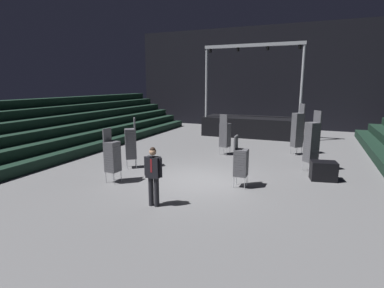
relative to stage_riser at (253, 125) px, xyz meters
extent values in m
cube|color=slate|center=(0.00, -10.39, -0.79)|extent=(22.00, 30.00, 0.10)
cube|color=black|center=(0.00, 4.61, 3.26)|extent=(22.00, 0.30, 8.00)
cube|color=black|center=(-6.88, -9.39, -0.51)|extent=(0.75, 24.00, 0.45)
cube|color=black|center=(-7.62, -9.39, -0.06)|extent=(0.75, 24.00, 0.45)
cube|color=black|center=(-8.38, -9.39, 0.39)|extent=(0.75, 24.00, 0.45)
cube|color=black|center=(-9.12, -9.39, 0.84)|extent=(0.75, 24.00, 0.45)
cube|color=black|center=(-9.88, -9.39, 1.29)|extent=(0.75, 24.00, 0.45)
cube|color=black|center=(-10.62, -9.39, 1.74)|extent=(0.75, 24.00, 0.45)
cube|color=black|center=(0.00, 0.02, -0.10)|extent=(6.55, 2.60, 1.29)
cylinder|color=#9EA0A8|center=(-3.03, -1.02, 2.84)|extent=(0.16, 0.16, 4.58)
cylinder|color=#9EA0A8|center=(3.03, -1.02, 2.84)|extent=(0.16, 0.16, 4.58)
cube|color=#9EA0A8|center=(0.00, -1.02, 5.13)|extent=(6.25, 0.20, 0.20)
cylinder|color=black|center=(-2.78, -1.02, 4.91)|extent=(0.18, 0.18, 0.22)
cylinder|color=black|center=(-0.93, -1.02, 4.91)|extent=(0.18, 0.18, 0.22)
cylinder|color=black|center=(0.93, -1.02, 4.91)|extent=(0.18, 0.18, 0.22)
cylinder|color=black|center=(2.78, -1.02, 4.91)|extent=(0.18, 0.18, 0.22)
cylinder|color=black|center=(-0.20, -13.14, -0.30)|extent=(0.15, 0.15, 0.87)
cylinder|color=black|center=(-0.38, -13.14, -0.30)|extent=(0.15, 0.15, 0.87)
cube|color=silver|center=(-0.29, -13.20, 0.44)|extent=(0.18, 0.10, 0.61)
cube|color=black|center=(-0.29, -13.14, 0.44)|extent=(0.41, 0.24, 0.61)
cube|color=maroon|center=(-0.29, -13.25, 0.51)|extent=(0.06, 0.01, 0.39)
cylinder|color=black|center=(-0.06, -13.13, 0.45)|extent=(0.10, 0.10, 0.57)
cylinder|color=black|center=(-0.53, -13.14, 0.45)|extent=(0.10, 0.10, 0.57)
sphere|color=tan|center=(-0.29, -13.14, 0.88)|extent=(0.20, 0.20, 0.20)
sphere|color=black|center=(-0.29, -13.14, 0.94)|extent=(0.17, 0.17, 0.17)
cylinder|color=#B2B5BA|center=(-2.53, -11.62, -0.54)|extent=(0.02, 0.02, 0.40)
cylinder|color=#B2B5BA|center=(-2.56, -11.99, -0.54)|extent=(0.02, 0.02, 0.40)
cylinder|color=#B2B5BA|center=(-2.91, -11.59, -0.54)|extent=(0.02, 0.02, 0.40)
cylinder|color=#B2B5BA|center=(-2.94, -11.97, -0.54)|extent=(0.02, 0.02, 0.40)
cube|color=#4C4C51|center=(-2.73, -11.79, -0.30)|extent=(0.47, 0.47, 0.08)
cube|color=#4C4C51|center=(-2.73, -11.79, -0.21)|extent=(0.47, 0.47, 0.08)
cube|color=#4C4C51|center=(-2.73, -11.79, -0.13)|extent=(0.47, 0.47, 0.08)
cube|color=#4C4C51|center=(-2.73, -11.79, -0.04)|extent=(0.47, 0.47, 0.08)
cube|color=#4C4C51|center=(-2.73, -11.79, 0.04)|extent=(0.47, 0.47, 0.08)
cube|color=#4C4C51|center=(-2.73, -11.79, 0.13)|extent=(0.47, 0.47, 0.08)
cube|color=#4C4C51|center=(-2.73, -11.79, 0.21)|extent=(0.47, 0.47, 0.08)
cube|color=#4C4C51|center=(-2.73, -11.79, 0.30)|extent=(0.47, 0.47, 0.08)
cube|color=#4C4C51|center=(-2.73, -11.79, 0.38)|extent=(0.47, 0.47, 0.08)
cube|color=#4C4C51|center=(-2.73, -11.79, 0.47)|extent=(0.47, 0.47, 0.08)
cube|color=#4C4C51|center=(-2.73, -11.79, 0.55)|extent=(0.47, 0.47, 0.08)
cube|color=#4C4C51|center=(-2.73, -11.79, 0.64)|extent=(0.47, 0.47, 0.08)
cube|color=#4C4C51|center=(-2.73, -11.79, 0.72)|extent=(0.47, 0.47, 0.08)
cube|color=#4C4C51|center=(-2.93, -11.78, 1.00)|extent=(0.08, 0.41, 0.46)
cylinder|color=#B2B5BA|center=(3.82, -7.87, -0.54)|extent=(0.02, 0.02, 0.40)
cylinder|color=#B2B5BA|center=(3.57, -7.58, -0.54)|extent=(0.02, 0.02, 0.40)
cylinder|color=#B2B5BA|center=(4.11, -7.62, -0.54)|extent=(0.02, 0.02, 0.40)
cylinder|color=#B2B5BA|center=(3.86, -7.33, -0.54)|extent=(0.02, 0.02, 0.40)
cube|color=#4C4C51|center=(3.84, -7.60, -0.30)|extent=(0.62, 0.62, 0.08)
cube|color=#4C4C51|center=(3.84, -7.60, -0.21)|extent=(0.62, 0.62, 0.08)
cube|color=#4C4C51|center=(3.84, -7.60, -0.13)|extent=(0.62, 0.62, 0.08)
cube|color=#4C4C51|center=(3.84, -7.60, -0.04)|extent=(0.62, 0.62, 0.08)
cube|color=#4C4C51|center=(3.84, -7.60, 0.04)|extent=(0.62, 0.62, 0.08)
cube|color=#4C4C51|center=(3.84, -7.60, 0.13)|extent=(0.62, 0.62, 0.08)
cube|color=#4C4C51|center=(3.84, -7.60, 0.21)|extent=(0.62, 0.62, 0.08)
cube|color=#4C4C51|center=(3.84, -7.60, 0.30)|extent=(0.62, 0.62, 0.08)
cube|color=#4C4C51|center=(3.84, -7.60, 0.38)|extent=(0.62, 0.62, 0.08)
cube|color=#4C4C51|center=(3.84, -7.60, 0.47)|extent=(0.62, 0.62, 0.08)
cube|color=#4C4C51|center=(3.84, -7.60, 0.55)|extent=(0.62, 0.62, 0.08)
cube|color=#4C4C51|center=(3.84, -7.60, 0.64)|extent=(0.62, 0.62, 0.08)
cube|color=#4C4C51|center=(3.84, -7.60, 0.72)|extent=(0.62, 0.62, 0.08)
cube|color=#4C4C51|center=(3.84, -7.60, 0.81)|extent=(0.62, 0.62, 0.08)
cube|color=#4C4C51|center=(3.84, -7.60, 0.89)|extent=(0.62, 0.62, 0.08)
cube|color=#4C4C51|center=(3.84, -7.60, 0.98)|extent=(0.62, 0.62, 0.08)
cube|color=#4C4C51|center=(3.84, -7.60, 1.06)|extent=(0.62, 0.62, 0.08)
cube|color=#4C4C51|center=(3.84, -7.60, 1.15)|extent=(0.62, 0.62, 0.08)
cube|color=#4C4C51|center=(3.84, -7.60, 1.23)|extent=(0.62, 0.62, 0.08)
cube|color=#4C4C51|center=(3.99, -7.47, 1.51)|extent=(0.30, 0.34, 0.46)
cylinder|color=#B2B5BA|center=(3.09, -4.96, -0.54)|extent=(0.02, 0.02, 0.40)
cylinder|color=#B2B5BA|center=(2.86, -4.65, -0.54)|extent=(0.02, 0.02, 0.40)
cylinder|color=#B2B5BA|center=(3.39, -4.72, -0.54)|extent=(0.02, 0.02, 0.40)
cylinder|color=#B2B5BA|center=(3.16, -4.42, -0.54)|extent=(0.02, 0.02, 0.40)
cube|color=#4C4C51|center=(3.13, -4.69, -0.30)|extent=(0.62, 0.62, 0.08)
cube|color=#4C4C51|center=(3.13, -4.69, -0.21)|extent=(0.62, 0.62, 0.08)
cube|color=#4C4C51|center=(3.13, -4.69, -0.13)|extent=(0.62, 0.62, 0.08)
cube|color=#4C4C51|center=(3.13, -4.69, -0.04)|extent=(0.62, 0.62, 0.08)
cube|color=#4C4C51|center=(3.13, -4.69, 0.04)|extent=(0.62, 0.62, 0.08)
cube|color=#4C4C51|center=(3.13, -4.69, 0.13)|extent=(0.62, 0.62, 0.08)
cube|color=#4C4C51|center=(3.13, -4.69, 0.21)|extent=(0.62, 0.62, 0.08)
cube|color=#4C4C51|center=(3.13, -4.69, 0.30)|extent=(0.62, 0.62, 0.08)
cube|color=#4C4C51|center=(3.13, -4.69, 0.38)|extent=(0.62, 0.62, 0.08)
cube|color=#4C4C51|center=(3.13, -4.69, 0.47)|extent=(0.62, 0.62, 0.08)
cube|color=#4C4C51|center=(3.13, -4.69, 0.55)|extent=(0.62, 0.62, 0.08)
cube|color=#4C4C51|center=(3.13, -4.69, 0.64)|extent=(0.62, 0.62, 0.08)
cube|color=#4C4C51|center=(3.13, -4.69, 0.72)|extent=(0.62, 0.62, 0.08)
cube|color=#4C4C51|center=(3.13, -4.69, 0.81)|extent=(0.62, 0.62, 0.08)
cube|color=#4C4C51|center=(3.13, -4.69, 0.89)|extent=(0.62, 0.62, 0.08)
cube|color=#4C4C51|center=(3.13, -4.69, 0.98)|extent=(0.62, 0.62, 0.08)
cube|color=#4C4C51|center=(3.13, -4.69, 1.06)|extent=(0.62, 0.62, 0.08)
cube|color=#4C4C51|center=(3.13, -4.69, 1.15)|extent=(0.62, 0.62, 0.08)
cube|color=#4C4C51|center=(3.13, -4.69, 1.23)|extent=(0.62, 0.62, 0.08)
cube|color=#4C4C51|center=(3.13, -4.69, 1.32)|extent=(0.62, 0.62, 0.08)
cube|color=#4C4C51|center=(3.28, -4.57, 1.59)|extent=(0.29, 0.35, 0.46)
cylinder|color=#B2B5BA|center=(-0.35, -5.81, -0.54)|extent=(0.02, 0.02, 0.40)
cylinder|color=#B2B5BA|center=(0.02, -5.90, -0.54)|extent=(0.02, 0.02, 0.40)
cylinder|color=#B2B5BA|center=(-0.44, -6.18, -0.54)|extent=(0.02, 0.02, 0.40)
cylinder|color=#B2B5BA|center=(-0.07, -6.27, -0.54)|extent=(0.02, 0.02, 0.40)
cube|color=#4C4C51|center=(-0.21, -6.04, -0.30)|extent=(0.53, 0.53, 0.08)
cube|color=#4C4C51|center=(-0.21, -6.04, -0.21)|extent=(0.53, 0.53, 0.08)
cube|color=#4C4C51|center=(-0.21, -6.04, -0.13)|extent=(0.53, 0.53, 0.08)
cube|color=#4C4C51|center=(-0.21, -6.04, -0.04)|extent=(0.53, 0.53, 0.08)
cube|color=#4C4C51|center=(-0.21, -6.04, 0.04)|extent=(0.53, 0.53, 0.08)
cube|color=#4C4C51|center=(-0.21, -6.04, 0.13)|extent=(0.53, 0.53, 0.08)
cube|color=#4C4C51|center=(-0.21, -6.04, 0.21)|extent=(0.53, 0.53, 0.08)
cube|color=#4C4C51|center=(-0.21, -6.04, 0.30)|extent=(0.53, 0.53, 0.08)
cube|color=#4C4C51|center=(-0.21, -6.04, 0.38)|extent=(0.53, 0.53, 0.08)
cube|color=#4C4C51|center=(-0.21, -6.04, 0.47)|extent=(0.53, 0.53, 0.08)
cube|color=#4C4C51|center=(-0.21, -6.04, 0.55)|extent=(0.53, 0.53, 0.08)
cube|color=#4C4C51|center=(-0.21, -6.04, 0.64)|extent=(0.53, 0.53, 0.08)
cube|color=#4C4C51|center=(-0.21, -6.04, 0.72)|extent=(0.53, 0.53, 0.08)
cube|color=#4C4C51|center=(-0.21, -6.04, 0.81)|extent=(0.53, 0.53, 0.08)
cube|color=#4C4C51|center=(-0.26, -6.23, 1.08)|extent=(0.41, 0.14, 0.46)
cylinder|color=#B2B5BA|center=(-3.25, -10.19, -0.54)|extent=(0.02, 0.02, 0.40)
cylinder|color=#B2B5BA|center=(-3.48, -9.89, -0.54)|extent=(0.02, 0.02, 0.40)
cylinder|color=#B2B5BA|center=(-2.95, -9.96, -0.54)|extent=(0.02, 0.02, 0.40)
cylinder|color=#B2B5BA|center=(-3.18, -9.66, -0.54)|extent=(0.02, 0.02, 0.40)
cube|color=#4C4C51|center=(-3.21, -9.92, -0.30)|extent=(0.62, 0.62, 0.08)
cube|color=#4C4C51|center=(-3.21, -9.92, -0.21)|extent=(0.62, 0.62, 0.08)
cube|color=#4C4C51|center=(-3.21, -9.92, -0.13)|extent=(0.62, 0.62, 0.08)
cube|color=#4C4C51|center=(-3.21, -9.92, -0.04)|extent=(0.62, 0.62, 0.08)
cube|color=#4C4C51|center=(-3.21, -9.92, 0.04)|extent=(0.62, 0.62, 0.08)
cube|color=#4C4C51|center=(-3.21, -9.92, 0.13)|extent=(0.62, 0.62, 0.08)
cube|color=#4C4C51|center=(-3.21, -9.92, 0.21)|extent=(0.62, 0.62, 0.08)
cube|color=#4C4C51|center=(-3.21, -9.92, 0.30)|extent=(0.62, 0.62, 0.08)
cube|color=#4C4C51|center=(-3.21, -9.92, 0.38)|extent=(0.62, 0.62, 0.08)
cube|color=#4C4C51|center=(-3.21, -9.92, 0.47)|extent=(0.62, 0.62, 0.08)
cube|color=#4C4C51|center=(-3.21, -9.92, 0.55)|extent=(0.62, 0.62, 0.08)
cube|color=#4C4C51|center=(-3.21, -9.92, 0.64)|extent=(0.62, 0.62, 0.08)
cube|color=#4C4C51|center=(-3.21, -9.92, 0.72)|extent=(0.62, 0.62, 0.08)
cube|color=#4C4C51|center=(-3.21, -9.92, 0.81)|extent=(0.62, 0.62, 0.08)
cube|color=#4C4C51|center=(-3.21, -9.92, 0.89)|extent=(0.62, 0.62, 0.08)
cube|color=#4C4C51|center=(-3.06, -9.80, 1.17)|extent=(0.29, 0.35, 0.46)
cylinder|color=#B2B5BA|center=(1.85, -10.36, -0.54)|extent=(0.02, 0.02, 0.40)
cylinder|color=#B2B5BA|center=(1.85, -10.74, -0.54)|extent=(0.02, 0.02, 0.40)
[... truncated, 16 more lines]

